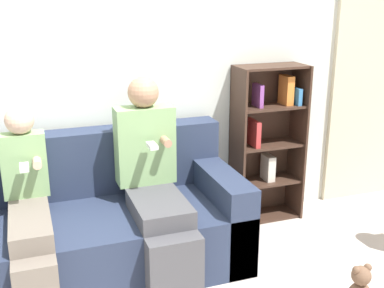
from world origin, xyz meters
TOP-DOWN VIEW (x-y plane):
  - back_wall at (0.00, 0.99)m, footprint 10.00×0.06m
  - curtain_panel at (2.38, 0.94)m, footprint 0.88×0.04m
  - couch at (-0.10, 0.53)m, footprint 1.92×0.86m
  - adult_seated at (0.29, 0.41)m, footprint 0.38×0.78m
  - child_seated at (-0.46, 0.38)m, footprint 0.27×0.79m
  - bookshelf at (1.30, 0.85)m, footprint 0.53×0.27m

SIDE VIEW (x-z plane):
  - couch at x=-0.10m, z-range -0.13..0.71m
  - child_seated at x=-0.46m, z-range 0.00..1.08m
  - bookshelf at x=1.30m, z-range 0.01..1.21m
  - adult_seated at x=0.29m, z-range 0.01..1.22m
  - curtain_panel at x=2.38m, z-range 0.00..2.14m
  - back_wall at x=0.00m, z-range 0.00..2.55m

